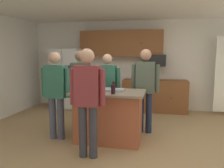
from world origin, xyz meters
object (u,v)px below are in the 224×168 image
Objects in this scene: person_host_foreground at (81,85)px; tumbler_amber at (113,89)px; person_guest_right at (56,90)px; kitchen_island at (109,116)px; person_guest_by_door at (145,85)px; refrigerator at (68,79)px; person_guest_left at (107,86)px; glass_dark_ale at (114,85)px; serving_tray at (113,90)px; mug_ceramic_white at (98,89)px; glass_pilsner at (90,86)px; person_elder_center at (87,96)px; microwave_over_range at (156,60)px.

tumbler_amber is (0.88, -0.79, 0.05)m from person_host_foreground.
person_guest_right is 0.99× the size of person_host_foreground.
person_guest_by_door is (0.64, 0.60, 0.53)m from kitchen_island.
refrigerator is 2.28m from person_guest_left.
glass_dark_ale reaches higher than serving_tray.
mug_ceramic_white is at bearing 144.62° from tumbler_amber.
glass_pilsner is (-0.39, 0.08, 0.55)m from kitchen_island.
glass_dark_ale is at bearing 12.95° from person_guest_right.
serving_tray is at bearing 10.86° from mug_ceramic_white.
person_guest_right reaches higher than serving_tray.
person_host_foreground reaches higher than tumbler_amber.
person_guest_left is 3.72× the size of serving_tray.
kitchen_island is 0.77× the size of person_elder_center.
person_guest_right is at bearing -124.68° from microwave_over_range.
person_elder_center is 0.74m from mug_ceramic_white.
glass_dark_ale is at bearing 95.15° from serving_tray.
person_guest_right is 1.12m from glass_dark_ale.
person_elder_center reaches higher than tumbler_amber.
tumbler_amber is (-0.66, -2.75, -0.42)m from microwave_over_range.
person_guest_left is 9.84× the size of glass_pilsner.
person_elder_center is 11.50× the size of glass_dark_ale.
refrigerator is at bearing 155.69° from person_host_foreground.
refrigerator is 1.09× the size of person_guest_left.
glass_dark_ale is at bearing -48.74° from refrigerator.
microwave_over_range is 4.23× the size of mug_ceramic_white.
person_guest_by_door is 0.80m from serving_tray.
mug_ceramic_white is (-1.00, -2.51, -0.45)m from microwave_over_range.
person_elder_center is 10.38× the size of glass_pilsner.
person_host_foreground is at bearing 36.48° from person_elder_center.
glass_dark_ale is (-0.75, -2.23, -0.42)m from microwave_over_range.
person_guest_by_door is at bearing 38.53° from person_host_foreground.
person_elder_center reaches higher than kitchen_island.
refrigerator is 10.70× the size of glass_pilsner.
kitchen_island is at bearing 117.61° from tumbler_amber.
refrigerator is 11.12× the size of tumbler_amber.
serving_tray is at bearing -84.85° from glass_dark_ale.
person_guest_by_door is at bearing 16.98° from person_guest_right.
person_guest_left is 0.58m from person_host_foreground.
microwave_over_range is 3.41m from person_elder_center.
mug_ceramic_white is at bearing 15.43° from person_elder_center.
person_host_foreground is at bearing 127.44° from glass_pilsner.
tumbler_amber reaches higher than glass_dark_ale.
person_guest_by_door reaches higher than kitchen_island.
glass_pilsner reaches higher than tumbler_amber.
tumbler_amber is 0.36× the size of serving_tray.
microwave_over_range is 2.86m from tumbler_amber.
serving_tray is at bearing 3.96° from person_host_foreground.
serving_tray is at bearing 1.32° from person_guest_right.
glass_dark_ale is (0.25, 0.28, 0.03)m from mug_ceramic_white.
glass_pilsner is (-0.53, 0.34, 0.00)m from tumbler_amber.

